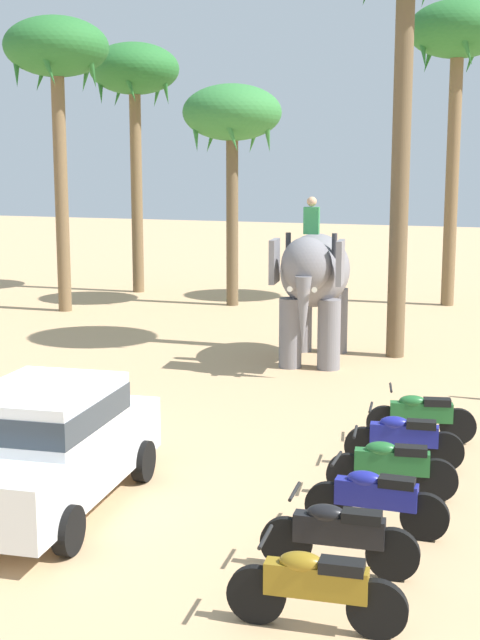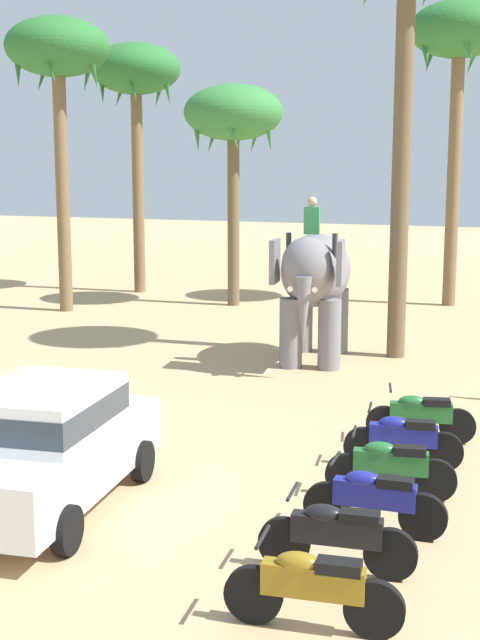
% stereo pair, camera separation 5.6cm
% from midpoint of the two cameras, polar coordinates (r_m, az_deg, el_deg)
% --- Properties ---
extents(ground_plane, '(120.00, 120.00, 0.00)m').
position_cam_midpoint_polar(ground_plane, '(13.30, -14.76, -10.26)').
color(ground_plane, tan).
extents(car_sedan_foreground, '(2.33, 4.31, 1.70)m').
position_cam_midpoint_polar(car_sedan_foreground, '(11.96, -12.55, -7.76)').
color(car_sedan_foreground, white).
rests_on(car_sedan_foreground, ground).
extents(elephant_with_mahout, '(2.20, 4.00, 3.88)m').
position_cam_midpoint_polar(elephant_with_mahout, '(20.39, 4.76, 2.74)').
color(elephant_with_mahout, slate).
rests_on(elephant_with_mahout, ground).
extents(motorcycle_nearest_camera, '(1.80, 0.55, 0.94)m').
position_cam_midpoint_polar(motorcycle_nearest_camera, '(8.98, 4.76, -16.88)').
color(motorcycle_nearest_camera, black).
rests_on(motorcycle_nearest_camera, ground).
extents(motorcycle_second_in_row, '(1.80, 0.55, 0.94)m').
position_cam_midpoint_polar(motorcycle_second_in_row, '(10.12, 6.28, -13.71)').
color(motorcycle_second_in_row, black).
rests_on(motorcycle_second_in_row, ground).
extents(motorcycle_mid_row, '(1.80, 0.55, 0.94)m').
position_cam_midpoint_polar(motorcycle_mid_row, '(11.19, 8.69, -11.40)').
color(motorcycle_mid_row, black).
rests_on(motorcycle_mid_row, ground).
extents(motorcycle_fourth_in_row, '(1.78, 0.60, 0.94)m').
position_cam_midpoint_polar(motorcycle_fourth_in_row, '(12.36, 9.71, -9.35)').
color(motorcycle_fourth_in_row, black).
rests_on(motorcycle_fourth_in_row, ground).
extents(motorcycle_far_in_row, '(1.79, 0.58, 0.94)m').
position_cam_midpoint_polar(motorcycle_far_in_row, '(13.59, 10.49, -7.59)').
color(motorcycle_far_in_row, black).
rests_on(motorcycle_far_in_row, ground).
extents(motorcycle_end_of_row, '(1.77, 0.68, 0.94)m').
position_cam_midpoint_polar(motorcycle_end_of_row, '(14.87, 11.59, -6.10)').
color(motorcycle_end_of_row, black).
rests_on(motorcycle_end_of_row, ground).
extents(palm_tree_near_hut, '(3.20, 3.20, 7.18)m').
position_cam_midpoint_polar(palm_tree_near_hut, '(28.91, -0.57, 13.01)').
color(palm_tree_near_hut, brown).
rests_on(palm_tree_near_hut, ground).
extents(palm_tree_left_of_road, '(3.20, 3.20, 8.89)m').
position_cam_midpoint_polar(palm_tree_left_of_road, '(32.45, -6.94, 15.43)').
color(palm_tree_left_of_road, brown).
rests_on(palm_tree_left_of_road, ground).
extents(palm_tree_far_back, '(3.20, 3.20, 9.06)m').
position_cam_midpoint_polar(palm_tree_far_back, '(28.45, -11.91, 16.42)').
color(palm_tree_far_back, brown).
rests_on(palm_tree_far_back, ground).
extents(palm_tree_leaning_seaward, '(3.20, 3.20, 9.76)m').
position_cam_midpoint_polar(palm_tree_leaning_seaward, '(29.94, 13.94, 17.23)').
color(palm_tree_leaning_seaward, brown).
rests_on(palm_tree_leaning_seaward, ground).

